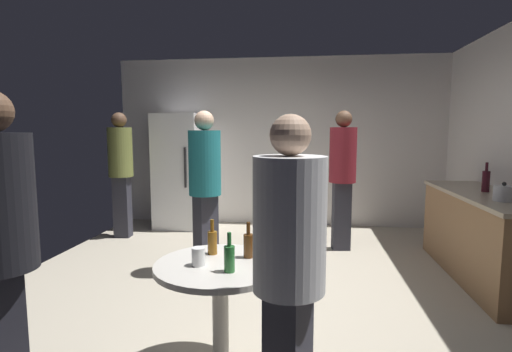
% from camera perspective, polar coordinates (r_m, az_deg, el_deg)
% --- Properties ---
extents(ground_plane, '(5.20, 5.20, 0.10)m').
position_cam_1_polar(ground_plane, '(4.10, 0.55, -16.14)').
color(ground_plane, '#B2A893').
extents(wall_back, '(5.32, 0.06, 2.70)m').
position_cam_1_polar(wall_back, '(6.40, 3.41, 4.95)').
color(wall_back, silver).
rests_on(wall_back, ground_plane).
extents(refrigerator, '(0.70, 0.68, 1.80)m').
position_cam_1_polar(refrigerator, '(6.31, -11.15, 0.72)').
color(refrigerator, white).
rests_on(refrigerator, ground_plane).
extents(kitchen_counter, '(0.64, 2.07, 0.90)m').
position_cam_1_polar(kitchen_counter, '(4.71, 30.33, -7.61)').
color(kitchen_counter, olive).
rests_on(kitchen_counter, ground_plane).
extents(kettle, '(0.24, 0.17, 0.18)m').
position_cam_1_polar(kettle, '(4.20, 32.46, -2.15)').
color(kettle, '#B2B2B7').
rests_on(kettle, kitchen_counter).
extents(wine_bottle_on_counter, '(0.08, 0.08, 0.31)m').
position_cam_1_polar(wine_bottle_on_counter, '(4.73, 30.52, -0.59)').
color(wine_bottle_on_counter, '#3F141E').
rests_on(wine_bottle_on_counter, kitchen_counter).
extents(foreground_table, '(0.80, 0.80, 0.73)m').
position_cam_1_polar(foreground_table, '(2.48, -5.26, -14.81)').
color(foreground_table, beige).
rests_on(foreground_table, ground_plane).
extents(beer_bottle_amber, '(0.06, 0.06, 0.23)m').
position_cam_1_polar(beer_bottle_amber, '(2.59, -6.39, -9.48)').
color(beer_bottle_amber, '#8C5919').
rests_on(beer_bottle_amber, foreground_table).
extents(beer_bottle_brown, '(0.06, 0.06, 0.23)m').
position_cam_1_polar(beer_bottle_brown, '(2.51, -1.12, -9.99)').
color(beer_bottle_brown, '#593314').
rests_on(beer_bottle_brown, foreground_table).
extents(beer_bottle_green, '(0.06, 0.06, 0.23)m').
position_cam_1_polar(beer_bottle_green, '(2.27, -3.90, -11.79)').
color(beer_bottle_green, '#26662D').
rests_on(beer_bottle_green, foreground_table).
extents(plastic_cup_white, '(0.08, 0.08, 0.11)m').
position_cam_1_polar(plastic_cup_white, '(2.40, -8.41, -11.56)').
color(plastic_cup_white, white).
rests_on(plastic_cup_white, foreground_table).
extents(person_in_teal_shirt, '(0.48, 0.48, 1.74)m').
position_cam_1_polar(person_in_teal_shirt, '(4.16, -7.45, -0.50)').
color(person_in_teal_shirt, '#2D2D38').
rests_on(person_in_teal_shirt, ground_plane).
extents(person_in_white_shirt, '(0.44, 0.44, 1.61)m').
position_cam_1_polar(person_in_white_shirt, '(1.86, 4.85, -12.09)').
color(person_in_white_shirt, '#2D2D38').
rests_on(person_in_white_shirt, ground_plane).
extents(person_in_olive_shirt, '(0.35, 0.35, 1.79)m').
position_cam_1_polar(person_in_olive_shirt, '(5.90, -19.14, 1.58)').
color(person_in_olive_shirt, '#2D2D38').
rests_on(person_in_olive_shirt, ground_plane).
extents(person_in_maroon_shirt, '(0.38, 0.38, 1.79)m').
position_cam_1_polar(person_in_maroon_shirt, '(5.09, 12.52, 1.02)').
color(person_in_maroon_shirt, '#2D2D38').
rests_on(person_in_maroon_shirt, ground_plane).
extents(person_in_black_shirt, '(0.48, 0.48, 1.73)m').
position_cam_1_polar(person_in_black_shirt, '(2.32, -33.29, -7.50)').
color(person_in_black_shirt, '#2D2D38').
rests_on(person_in_black_shirt, ground_plane).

